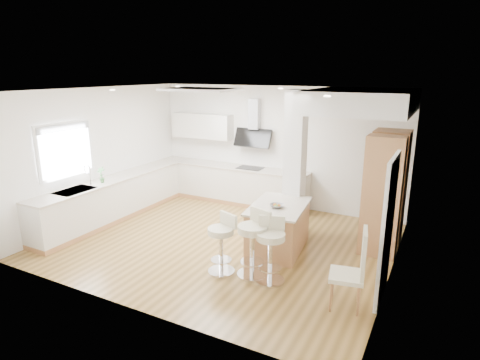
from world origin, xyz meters
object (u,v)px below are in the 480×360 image
Objects in this scene: bar_stool_a at (222,240)px; dining_chair at (355,267)px; bar_stool_b at (253,240)px; bar_stool_c at (271,247)px; peninsula at (278,227)px.

dining_chair is at bearing 19.37° from bar_stool_a.
dining_chair is at bearing 12.85° from bar_stool_b.
bar_stool_a is 0.80m from bar_stool_c.
dining_chair is at bearing -24.33° from bar_stool_c.
peninsula is 1.29× the size of dining_chair.
peninsula is 1.54× the size of bar_stool_a.
bar_stool_a is at bearing -144.65° from bar_stool_b.
bar_stool_b is 0.93× the size of dining_chair.
bar_stool_a is at bearing 169.22° from bar_stool_c.
bar_stool_c reaches higher than peninsula.
peninsula is 1.46× the size of bar_stool_c.
bar_stool_a is 0.90× the size of bar_stool_b.
bar_stool_c is at bearing 27.76° from bar_stool_a.
bar_stool_c is at bearing 162.04° from dining_chair.
bar_stool_c is (0.32, -1.11, 0.14)m from peninsula.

